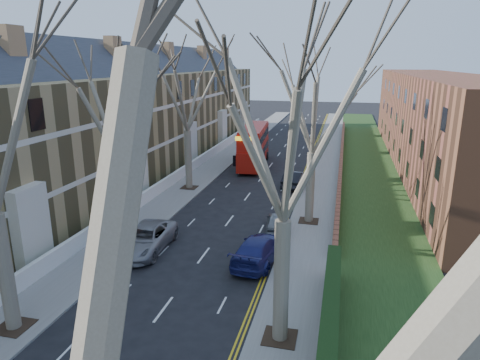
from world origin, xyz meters
The scene contains 15 objects.
pavement_left centered at (-6.00, 39.00, 0.06)m, with size 3.00×102.00×0.12m, color slate.
pavement_right centered at (6.00, 39.00, 0.06)m, with size 3.00×102.00×0.12m, color slate.
terrace_left centered at (-13.65, 31.00, 5.53)m, with size 9.70×78.00×13.60m.
flats_right centered at (17.46, 43.00, 4.98)m, with size 13.97×54.00×10.00m.
front_wall_left centered at (-7.65, 31.00, 0.62)m, with size 0.30×78.00×1.00m.
grass_verge_right centered at (10.50, 39.00, 0.15)m, with size 6.00×102.00×0.06m.
tree_left_far centered at (-5.70, 16.00, 9.24)m, with size 10.15×10.15×14.22m.
tree_left_dist centered at (-5.70, 28.00, 9.56)m, with size 10.50×10.50×14.71m.
tree_right_mid centered at (5.70, 8.00, 9.56)m, with size 10.50×10.50×14.71m.
tree_right_far centered at (5.70, 22.00, 9.24)m, with size 10.15×10.15×14.22m.
double_decker_bus centered at (-1.83, 38.26, 2.12)m, with size 3.25×10.43×4.32m.
car_left_far centered at (-3.70, 14.84, 0.77)m, with size 2.56×5.56×1.55m, color gray.
car_right_near centered at (3.37, 14.99, 0.76)m, with size 2.14×5.26×1.53m, color navy.
car_right_mid centered at (3.70, 19.99, 0.64)m, with size 1.51×3.75×1.28m, color gray.
car_right_far centered at (3.59, 30.98, 0.75)m, with size 1.60×4.58×1.51m, color black.
Camera 1 is at (7.76, -7.46, 11.32)m, focal length 32.00 mm.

